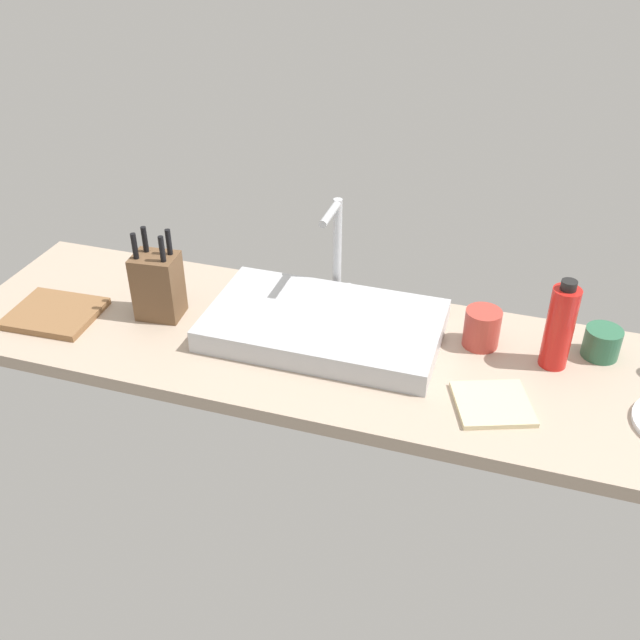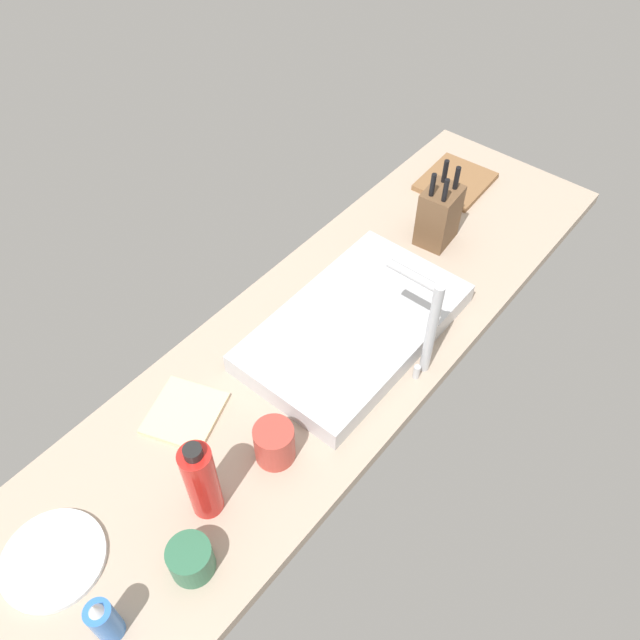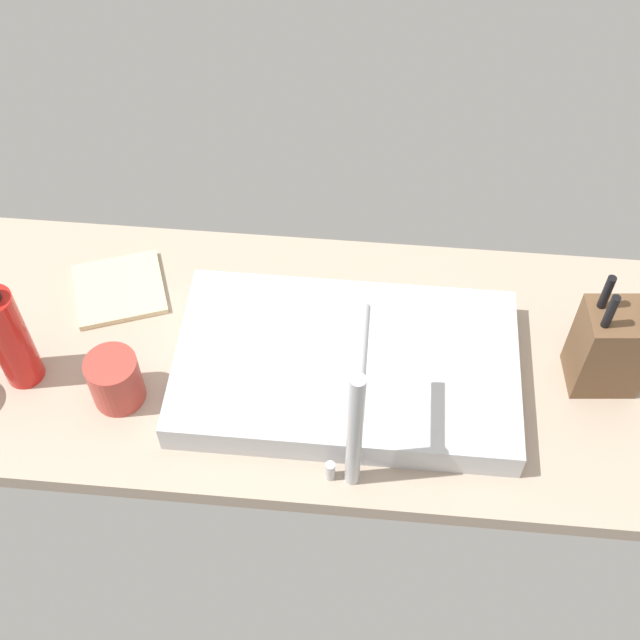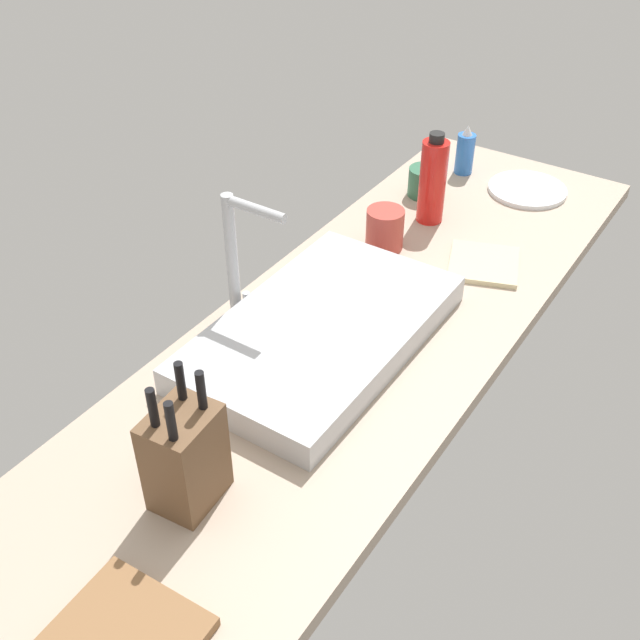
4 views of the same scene
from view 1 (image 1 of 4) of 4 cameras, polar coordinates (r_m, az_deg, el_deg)
countertop_slab at (r=179.27cm, az=1.04°, el=-2.49°), size 196.18×56.87×3.50cm
sink_basin at (r=180.51cm, az=0.31°, el=-0.41°), size 58.33×34.20×5.80cm
faucet at (r=188.92cm, az=1.30°, el=6.12°), size 5.50×14.42×28.51cm
knife_block at (r=189.94cm, az=-12.73°, el=2.75°), size 12.10×10.01×24.27cm
cutting_board at (r=201.21cm, az=-20.30°, el=0.49°), size 23.06×20.21×1.80cm
water_bottle at (r=174.92cm, az=18.49°, el=-0.51°), size 6.57×6.57×22.92cm
dish_towel at (r=164.05cm, az=13.54°, el=-6.49°), size 20.57×20.09×1.20cm
coffee_mug at (r=180.26cm, az=12.73°, el=-0.63°), size 8.85×8.85×9.80cm
ceramic_cup at (r=185.55cm, az=21.46°, el=-1.68°), size 8.77×8.77×7.51cm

